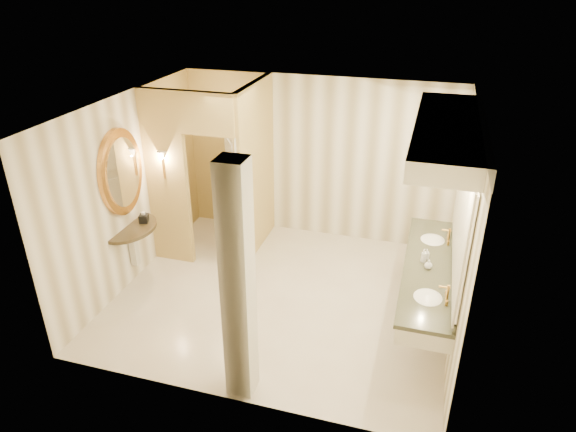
{
  "coord_description": "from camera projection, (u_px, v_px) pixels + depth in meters",
  "views": [
    {
      "loc": [
        1.78,
        -5.76,
        4.25
      ],
      "look_at": [
        0.03,
        0.2,
        1.17
      ],
      "focal_mm": 32.0,
      "sensor_mm": 36.0,
      "label": 1
    }
  ],
  "objects": [
    {
      "name": "pillar",
      "position": [
        238.0,
        286.0,
        5.12
      ],
      "size": [
        0.28,
        0.28,
        2.7
      ],
      "primitive_type": "cube",
      "color": "beige",
      "rests_on": "floor"
    },
    {
      "name": "soap_bottle_c",
      "position": [
        424.0,
        256.0,
        6.39
      ],
      "size": [
        0.09,
        0.09,
        0.18
      ],
      "primitive_type": "imported",
      "rotation": [
        0.0,
        0.0,
        -0.39
      ],
      "color": "#C6B28C",
      "rests_on": "vanity"
    },
    {
      "name": "wall_left",
      "position": [
        130.0,
        190.0,
        7.26
      ],
      "size": [
        0.02,
        4.0,
        2.7
      ],
      "primitive_type": "cube",
      "color": "white",
      "rests_on": "floor"
    },
    {
      "name": "wall_back",
      "position": [
        317.0,
        159.0,
        8.41
      ],
      "size": [
        4.5,
        0.02,
        2.7
      ],
      "primitive_type": "cube",
      "color": "white",
      "rests_on": "floor"
    },
    {
      "name": "toilet",
      "position": [
        246.0,
        215.0,
        8.75
      ],
      "size": [
        0.47,
        0.77,
        0.76
      ],
      "primitive_type": "imported",
      "rotation": [
        0.0,
        0.0,
        3.08
      ],
      "color": "white",
      "rests_on": "floor"
    },
    {
      "name": "soap_bottle_b",
      "position": [
        429.0,
        264.0,
        6.26
      ],
      "size": [
        0.12,
        0.12,
        0.13
      ],
      "primitive_type": "imported",
      "rotation": [
        0.0,
        0.0,
        0.28
      ],
      "color": "silver",
      "rests_on": "vanity"
    },
    {
      "name": "ceiling",
      "position": [
        281.0,
        107.0,
        6.09
      ],
      "size": [
        4.5,
        4.5,
        0.0
      ],
      "primitive_type": "plane",
      "rotation": [
        3.14,
        0.0,
        0.0
      ],
      "color": "white",
      "rests_on": "wall_back"
    },
    {
      "name": "wall_sconce",
      "position": [
        162.0,
        157.0,
        7.37
      ],
      "size": [
        0.14,
        0.14,
        0.42
      ],
      "color": "#BF8C3D",
      "rests_on": "toilet_closet"
    },
    {
      "name": "floor",
      "position": [
        282.0,
        295.0,
        7.29
      ],
      "size": [
        4.5,
        4.5,
        0.0
      ],
      "primitive_type": "plane",
      "color": "silver",
      "rests_on": "ground"
    },
    {
      "name": "vanity",
      "position": [
        441.0,
        211.0,
        6.01
      ],
      "size": [
        0.75,
        2.76,
        2.09
      ],
      "color": "beige",
      "rests_on": "floor"
    },
    {
      "name": "console_shelf",
      "position": [
        124.0,
        197.0,
        7.09
      ],
      "size": [
        0.93,
        0.93,
        1.92
      ],
      "color": "black",
      "rests_on": "floor"
    },
    {
      "name": "soap_bottle_a",
      "position": [
        427.0,
        254.0,
        6.48
      ],
      "size": [
        0.07,
        0.07,
        0.13
      ],
      "primitive_type": "imported",
      "rotation": [
        0.0,
        0.0,
        0.21
      ],
      "color": "beige",
      "rests_on": "vanity"
    },
    {
      "name": "tissue_box",
      "position": [
        144.0,
        218.0,
        7.38
      ],
      "size": [
        0.15,
        0.15,
        0.12
      ],
      "primitive_type": "cube",
      "rotation": [
        0.0,
        0.0,
        0.28
      ],
      "color": "black",
      "rests_on": "console_shelf"
    },
    {
      "name": "wall_right",
      "position": [
        461.0,
        233.0,
        6.12
      ],
      "size": [
        0.02,
        4.0,
        2.7
      ],
      "primitive_type": "cube",
      "color": "white",
      "rests_on": "floor"
    },
    {
      "name": "toilet_closet",
      "position": [
        229.0,
        172.0,
        7.79
      ],
      "size": [
        1.5,
        1.55,
        2.7
      ],
      "color": "#DDBF73",
      "rests_on": "floor"
    },
    {
      "name": "wall_front",
      "position": [
        221.0,
        295.0,
        4.97
      ],
      "size": [
        4.5,
        0.02,
        2.7
      ],
      "primitive_type": "cube",
      "color": "white",
      "rests_on": "floor"
    }
  ]
}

